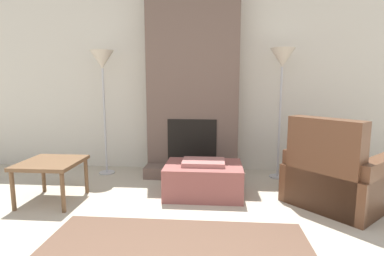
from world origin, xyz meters
name	(u,v)px	position (x,y,z in m)	size (l,w,h in m)	color
wall_back	(194,84)	(0.00, 3.20, 1.30)	(7.79, 0.06, 2.60)	beige
fireplace	(193,89)	(0.00, 2.99, 1.23)	(1.30, 0.62, 2.60)	brown
ottoman	(203,179)	(0.20, 2.06, 0.19)	(0.89, 0.63, 0.42)	#8C4C47
armchair	(335,179)	(1.62, 1.88, 0.29)	(1.27, 1.27, 0.97)	brown
side_table	(51,166)	(-1.47, 1.74, 0.40)	(0.62, 0.63, 0.46)	brown
floor_lamp_left	(102,66)	(-1.25, 2.81, 1.54)	(0.32, 0.32, 1.76)	#ADADB2
floor_lamp_right	(282,65)	(1.21, 2.81, 1.55)	(0.32, 0.32, 1.77)	#ADADB2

